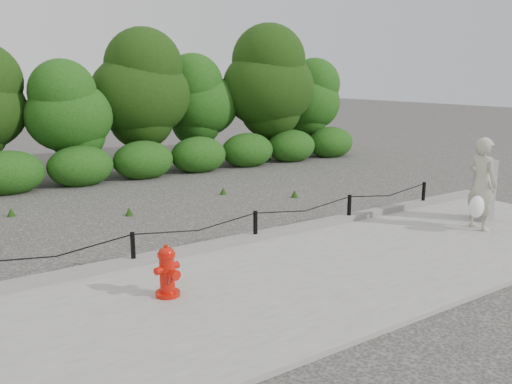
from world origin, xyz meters
The scene contains 8 objects.
ground centered at (0.00, 0.00, 0.00)m, with size 90.00×90.00×0.00m, color #2D2B28.
sidewalk centered at (0.00, -2.00, 0.04)m, with size 14.00×4.00×0.08m, color gray.
curb centered at (0.00, 0.05, 0.15)m, with size 14.00×0.22×0.14m, color slate.
chain_barrier centered at (0.00, 0.00, 0.46)m, with size 10.06×0.06×0.60m.
treeline centered at (0.60, 8.91, 2.57)m, with size 20.31×3.69×4.96m.
fire_hydrant centered at (-2.56, -1.47, 0.45)m, with size 0.44×0.45×0.78m.
pedestrian centered at (4.33, -1.96, 1.02)m, with size 0.80×0.76×1.93m.
utility_cabinet centered at (5.07, -1.55, 0.75)m, with size 0.53×0.38×1.47m.
Camera 1 is at (-5.71, -8.34, 3.28)m, focal length 38.00 mm.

